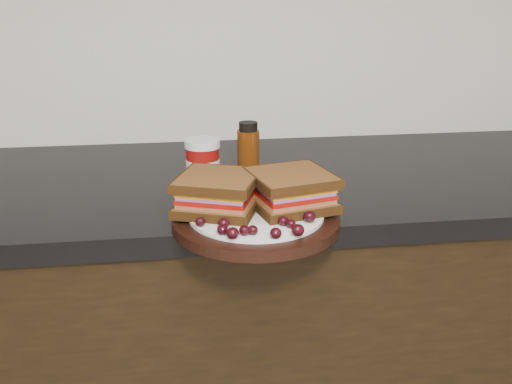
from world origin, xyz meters
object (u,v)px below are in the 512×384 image
sandwich_left (218,193)px  condiment_jar (203,165)px  oil_bottle (248,152)px  plate (256,221)px

sandwich_left → condiment_jar: condiment_jar is taller
sandwich_left → oil_bottle: bearing=89.9°
condiment_jar → oil_bottle: size_ratio=0.81×
plate → sandwich_left: 0.08m
condiment_jar → oil_bottle: oil_bottle is taller
plate → oil_bottle: 0.24m
sandwich_left → oil_bottle: size_ratio=1.04×
plate → oil_bottle: oil_bottle is taller
condiment_jar → oil_bottle: 0.10m
sandwich_left → condiment_jar: bearing=115.8°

